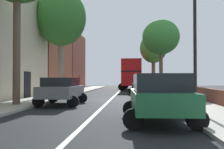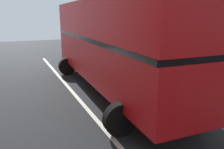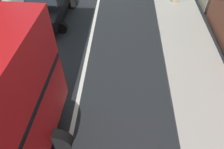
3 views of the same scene
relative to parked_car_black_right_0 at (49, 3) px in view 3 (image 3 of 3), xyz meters
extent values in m
cylinder|color=black|center=(-2.21, 7.67, -0.44)|extent=(1.01, 0.34, 1.00)
cube|color=black|center=(0.00, 0.06, -0.16)|extent=(1.84, 4.24, 0.61)
cylinder|color=black|center=(-0.91, 1.38, -0.62)|extent=(0.64, 0.23, 0.64)
cylinder|color=black|center=(0.94, 1.36, -0.62)|extent=(0.64, 0.23, 0.64)
cylinder|color=black|center=(-0.93, -1.24, -0.62)|extent=(0.64, 0.23, 0.64)
cylinder|color=black|center=(0.91, -1.25, -0.62)|extent=(0.64, 0.23, 0.64)
camera|label=1|loc=(-0.93, -24.05, 0.56)|focal=39.32mm
camera|label=2|loc=(-4.91, 2.25, 2.47)|focal=36.42mm
camera|label=3|loc=(-4.07, 10.41, 5.53)|focal=32.99mm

